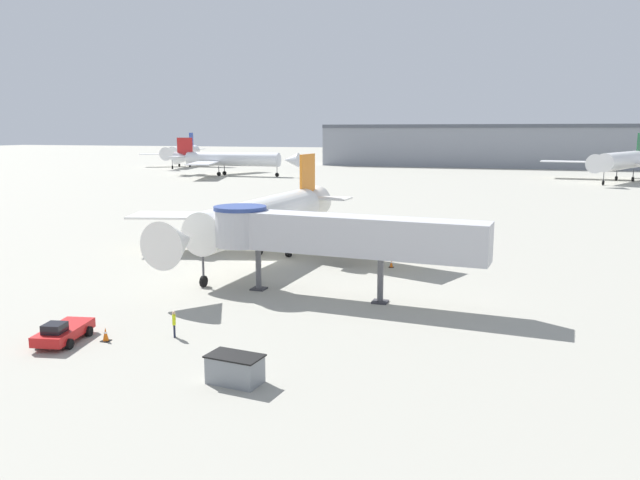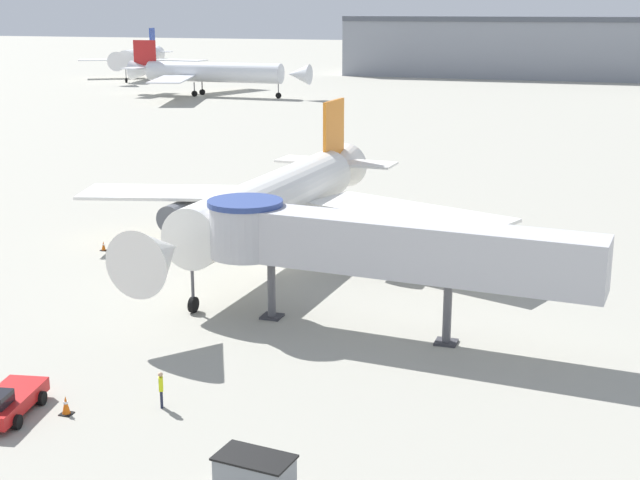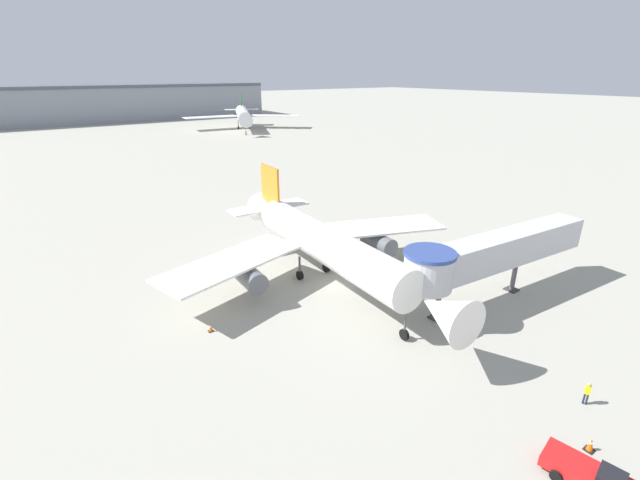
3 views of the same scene
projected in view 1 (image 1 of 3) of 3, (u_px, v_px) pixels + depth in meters
The scene contains 13 objects.
ground_plane at pixel (268, 261), 59.06m from camera, with size 800.00×800.00×0.00m, color #9E9B8E.
main_airplane at pixel (265, 217), 59.19m from camera, with size 31.66×31.01×9.69m.
jet_bridge at pixel (324, 233), 45.67m from camera, with size 21.03×4.87×6.47m.
pushback_tug_red at pixel (63, 332), 36.31m from camera, with size 2.65×4.43×1.40m.
service_container_gray at pixel (235, 369), 30.45m from camera, with size 2.88×1.86×1.42m.
traffic_cone_port_wing at pixel (145, 252), 62.05m from camera, with size 0.41×0.41×0.68m.
traffic_cone_apron_front at pixel (106, 335), 36.56m from camera, with size 0.50×0.50×0.83m.
traffic_cone_starboard_wing at pixel (391, 264), 56.35m from camera, with size 0.44×0.44×0.73m.
ground_crew_marshaller at pixel (174, 322), 37.17m from camera, with size 0.30×0.36×1.61m.
background_jet_blue_tail at pixel (182, 152), 212.78m from camera, with size 30.97×32.32×11.57m.
background_jet_green_tail at pixel (623, 161), 151.13m from camera, with size 39.44×36.99×11.68m.
background_jet_red_tail at pixel (230, 159), 171.32m from camera, with size 37.06×39.01×10.35m.
terminal_building at pixel (504, 145), 216.98m from camera, with size 124.08×28.36×14.41m.
Camera 1 is at (22.38, -53.55, 12.18)m, focal length 35.00 mm.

